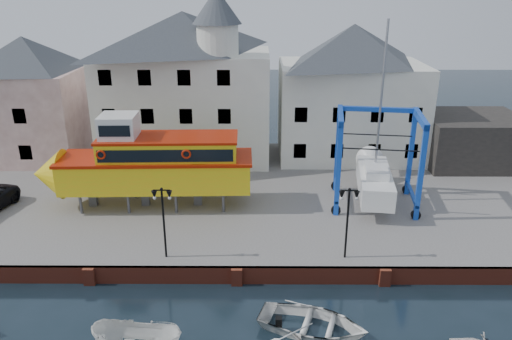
{
  "coord_description": "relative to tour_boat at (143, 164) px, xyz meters",
  "views": [
    {
      "loc": [
        1.17,
        -23.16,
        15.48
      ],
      "look_at": [
        1.0,
        7.0,
        4.0
      ],
      "focal_mm": 35.0,
      "sensor_mm": 36.0,
      "label": 1
    }
  ],
  "objects": [
    {
      "name": "building_white_main",
      "position": [
        1.69,
        10.28,
        3.33
      ],
      "size": [
        14.0,
        8.3,
        14.0
      ],
      "color": "silver",
      "rests_on": "hardstanding"
    },
    {
      "name": "lamp_post_right",
      "position": [
        12.56,
        -6.92,
        0.16
      ],
      "size": [
        1.12,
        0.32,
        4.2
      ],
      "color": "black",
      "rests_on": "hardstanding"
    },
    {
      "name": "tour_boat",
      "position": [
        0.0,
        0.0,
        0.0
      ],
      "size": [
        14.75,
        3.92,
        6.38
      ],
      "rotation": [
        0.0,
        0.0,
        0.03
      ],
      "color": "#59595E",
      "rests_on": "hardstanding"
    },
    {
      "name": "hardstanding",
      "position": [
        6.56,
        2.88,
        -3.51
      ],
      "size": [
        44.0,
        22.0,
        1.0
      ],
      "primitive_type": "cube",
      "color": "#625D5B",
      "rests_on": "ground"
    },
    {
      "name": "motorboat_b",
      "position": [
        10.28,
        -11.98,
        -4.01
      ],
      "size": [
        6.02,
        5.07,
        1.07
      ],
      "primitive_type": "imported",
      "rotation": [
        0.0,
        0.0,
        1.26
      ],
      "color": "white",
      "rests_on": "ground"
    },
    {
      "name": "building_pink",
      "position": [
        -11.44,
        9.88,
        2.14
      ],
      "size": [
        8.0,
        7.0,
        10.3
      ],
      "color": "tan",
      "rests_on": "hardstanding"
    },
    {
      "name": "shed_dark",
      "position": [
        25.56,
        8.88,
        -1.01
      ],
      "size": [
        8.0,
        7.0,
        4.0
      ],
      "primitive_type": "cube",
      "color": "#272522",
      "rests_on": "hardstanding"
    },
    {
      "name": "travel_lift",
      "position": [
        15.74,
        1.0,
        -0.95
      ],
      "size": [
        6.28,
        8.34,
        12.3
      ],
      "rotation": [
        0.0,
        0.0,
        -0.13
      ],
      "color": "#0D3DA2",
      "rests_on": "hardstanding"
    },
    {
      "name": "ground",
      "position": [
        6.56,
        -8.12,
        -4.01
      ],
      "size": [
        140.0,
        140.0,
        0.0
      ],
      "primitive_type": "plane",
      "color": "#16252D",
      "rests_on": "ground"
    },
    {
      "name": "building_white_right",
      "position": [
        15.56,
        10.88,
        2.59
      ],
      "size": [
        12.0,
        8.0,
        11.2
      ],
      "color": "silver",
      "rests_on": "hardstanding"
    },
    {
      "name": "lamp_post_left",
      "position": [
        2.56,
        -6.92,
        0.16
      ],
      "size": [
        1.12,
        0.32,
        4.2
      ],
      "color": "black",
      "rests_on": "hardstanding"
    },
    {
      "name": "quay_wall",
      "position": [
        6.56,
        -8.01,
        -3.51
      ],
      "size": [
        44.0,
        0.47,
        1.0
      ],
      "color": "maroon",
      "rests_on": "ground"
    }
  ]
}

